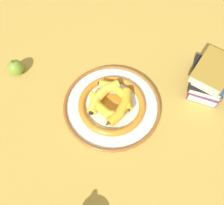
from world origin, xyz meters
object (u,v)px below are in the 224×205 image
(decorative_bowl, at_px, (112,105))
(apple, at_px, (16,67))
(banana_c, at_px, (118,93))
(banana_d, at_px, (103,95))
(banana_b, at_px, (121,108))
(book_stack, at_px, (210,76))
(banana_a, at_px, (103,107))

(decorative_bowl, height_order, apple, apple)
(banana_c, bearing_deg, banana_d, 54.03)
(banana_b, relative_size, book_stack, 0.66)
(banana_d, bearing_deg, book_stack, 139.71)
(banana_b, xyz_separation_m, banana_c, (0.02, 0.06, -0.00))
(decorative_bowl, height_order, banana_b, banana_b)
(book_stack, height_order, apple, book_stack)
(apple, bearing_deg, banana_d, -44.69)
(apple, bearing_deg, banana_a, -51.41)
(banana_d, relative_size, book_stack, 0.74)
(decorative_bowl, distance_m, banana_d, 0.06)
(banana_d, bearing_deg, banana_b, 88.50)
(banana_c, height_order, banana_d, banana_d)
(decorative_bowl, relative_size, banana_a, 2.46)
(decorative_bowl, xyz_separation_m, banana_b, (0.02, -0.04, 0.04))
(banana_c, xyz_separation_m, banana_d, (-0.06, 0.02, 0.00))
(banana_c, bearing_deg, banana_b, 143.65)
(banana_d, height_order, book_stack, book_stack)
(banana_c, relative_size, book_stack, 0.77)
(banana_c, distance_m, book_stack, 0.38)
(banana_d, xyz_separation_m, book_stack, (0.43, -0.09, 0.01))
(banana_a, distance_m, book_stack, 0.45)
(banana_c, xyz_separation_m, book_stack, (0.37, -0.08, 0.01))
(banana_c, distance_m, apple, 0.46)
(decorative_bowl, bearing_deg, banana_d, 121.99)
(book_stack, bearing_deg, decorative_bowl, -45.14)
(decorative_bowl, xyz_separation_m, banana_d, (-0.02, 0.04, 0.04))
(banana_a, distance_m, banana_d, 0.05)
(decorative_bowl, xyz_separation_m, banana_c, (0.04, 0.02, 0.03))
(banana_a, bearing_deg, decorative_bowl, 82.41)
(decorative_bowl, distance_m, banana_b, 0.06)
(banana_c, relative_size, banana_d, 1.04)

